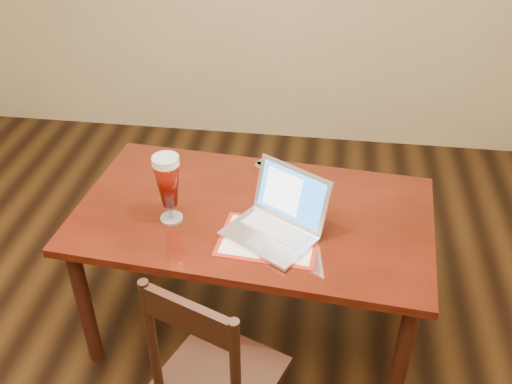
# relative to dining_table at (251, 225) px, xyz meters

# --- Properties ---
(room_shell) EXTENTS (4.51, 5.01, 2.71)m
(room_shell) POSITION_rel_dining_table_xyz_m (-0.25, -0.49, 1.09)
(room_shell) COLOR tan
(room_shell) RESTS_ON ground
(dining_table) EXTENTS (1.66, 1.02, 1.07)m
(dining_table) POSITION_rel_dining_table_xyz_m (0.00, 0.00, 0.00)
(dining_table) COLOR #52150B
(dining_table) RESTS_ON ground
(dining_chair) EXTENTS (0.54, 0.53, 1.00)m
(dining_chair) POSITION_rel_dining_table_xyz_m (-0.04, -0.69, -0.20)
(dining_chair) COLOR black
(dining_chair) RESTS_ON ground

